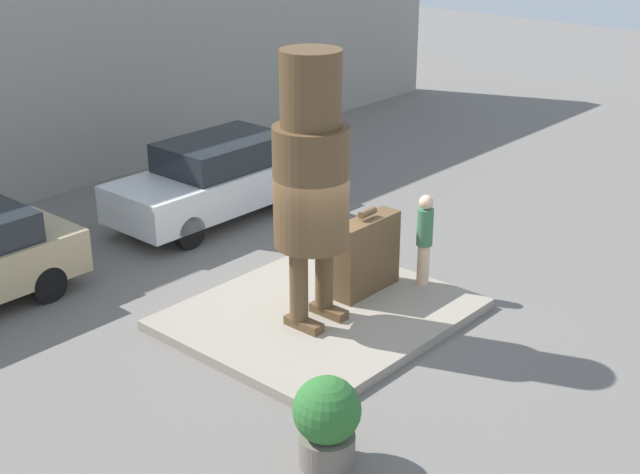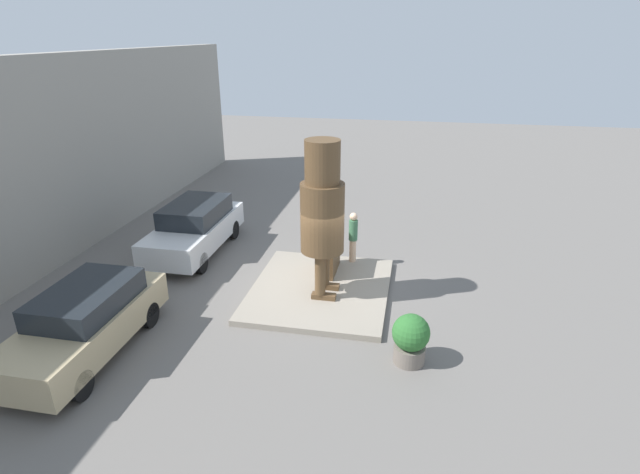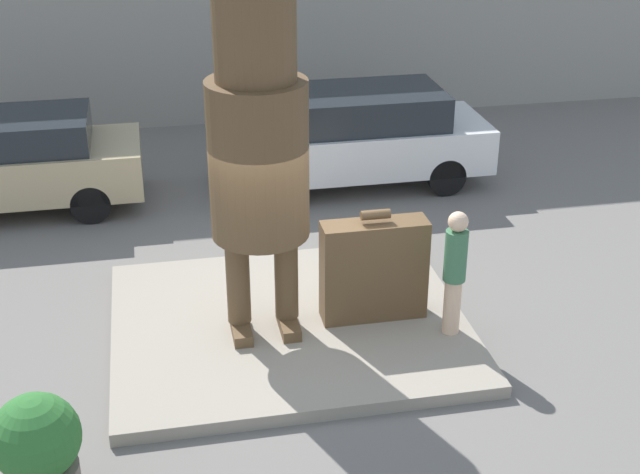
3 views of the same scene
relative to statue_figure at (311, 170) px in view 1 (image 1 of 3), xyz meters
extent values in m
plane|color=slate|center=(0.33, 0.12, -2.61)|extent=(60.00, 60.00, 0.00)
cube|color=gray|center=(0.33, 0.12, -2.53)|extent=(4.33, 3.75, 0.16)
cube|color=gray|center=(0.33, 8.65, 0.48)|extent=(28.00, 0.60, 6.18)
cube|color=brown|center=(-0.29, -0.10, -2.38)|extent=(0.22, 0.65, 0.14)
cube|color=brown|center=(0.29, -0.10, -2.38)|extent=(0.22, 0.65, 0.14)
cylinder|color=brown|center=(-0.29, 0.00, -1.74)|extent=(0.28, 0.28, 1.13)
cylinder|color=brown|center=(0.29, 0.00, -1.74)|extent=(0.28, 0.28, 1.13)
cylinder|color=brown|center=(0.00, 0.00, -0.26)|extent=(1.13, 1.13, 1.82)
cylinder|color=brown|center=(0.00, 0.00, 1.19)|extent=(0.89, 0.89, 1.09)
cube|color=brown|center=(1.37, 0.03, -1.81)|extent=(1.29, 0.39, 1.28)
cylinder|color=brown|center=(1.37, 0.03, -1.07)|extent=(0.36, 0.12, 0.12)
cylinder|color=beige|center=(2.20, -0.53, -2.09)|extent=(0.21, 0.21, 0.71)
cylinder|color=#3D704C|center=(2.20, -0.53, -1.42)|extent=(0.27, 0.27, 0.63)
sphere|color=beige|center=(2.20, -0.53, -0.98)|extent=(0.24, 0.24, 0.24)
cylinder|color=black|center=(-2.17, 3.90, -2.30)|extent=(0.62, 0.18, 0.62)
cube|color=silver|center=(2.24, 4.67, -1.91)|extent=(4.46, 1.78, 0.75)
cube|color=#1E2328|center=(2.46, 4.67, -1.25)|extent=(2.46, 1.61, 0.57)
cylinder|color=black|center=(0.86, 3.87, -2.29)|extent=(0.64, 0.18, 0.64)
cylinder|color=black|center=(0.86, 5.47, -2.29)|extent=(0.64, 0.18, 0.64)
cylinder|color=black|center=(3.63, 3.87, -2.29)|extent=(0.64, 0.18, 0.64)
cylinder|color=black|center=(3.63, 5.47, -2.29)|extent=(0.64, 0.18, 0.64)
cylinder|color=#70665B|center=(-2.41, -2.41, -2.41)|extent=(0.69, 0.69, 0.40)
sphere|color=#2D6B2D|center=(-2.41, -2.41, -1.86)|extent=(0.82, 0.82, 0.82)
camera|label=1|loc=(-9.12, -8.24, 4.01)|focal=50.00mm
camera|label=2|loc=(-11.75, -2.25, 4.12)|focal=28.00mm
camera|label=3|loc=(-1.15, -9.25, 3.29)|focal=50.00mm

